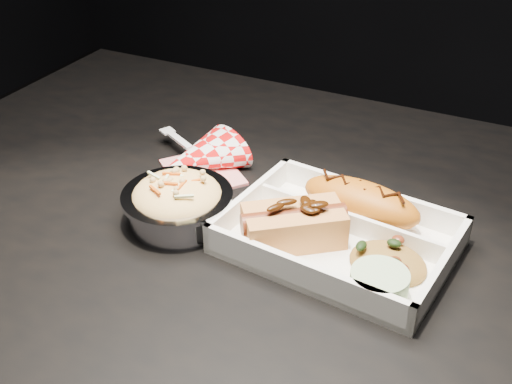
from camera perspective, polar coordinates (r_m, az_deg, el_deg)
dining_table at (r=0.83m, az=3.46°, el=-8.45°), size 1.20×0.80×0.75m
food_tray at (r=0.74m, az=7.37°, el=-4.22°), size 0.27×0.21×0.04m
fried_pastry at (r=0.77m, az=9.30°, el=-0.85°), size 0.15×0.08×0.05m
hotdog at (r=0.73m, az=3.38°, el=-2.72°), size 0.12×0.11×0.06m
fried_rice_mound at (r=0.71m, az=11.74°, el=-5.49°), size 0.09×0.08×0.03m
cupcake_liner at (r=0.67m, az=10.87°, el=-8.09°), size 0.06×0.06×0.03m
foil_coleslaw_cup at (r=0.77m, az=-6.99°, el=-0.79°), size 0.13×0.13×0.07m
napkin_fork at (r=0.89m, az=-5.05°, el=3.05°), size 0.17×0.15×0.10m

